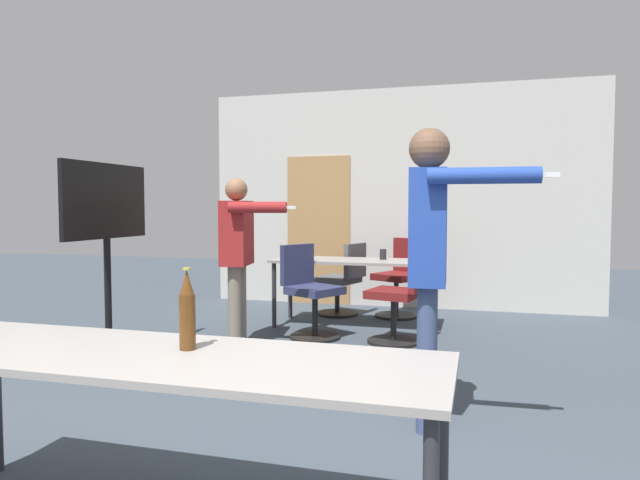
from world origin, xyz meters
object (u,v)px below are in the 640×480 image
at_px(person_center_tall, 238,245).
at_px(person_right_polo, 431,244).
at_px(tv_screen, 107,237).
at_px(office_chair_mid_tucked, 401,298).
at_px(office_chair_near_pushed, 310,294).
at_px(drink_cup, 383,254).
at_px(office_chair_side_rolled, 400,279).
at_px(beer_bottle, 187,311).
at_px(office_chair_far_right, 342,282).

relative_size(person_center_tall, person_right_polo, 0.89).
xyz_separation_m(tv_screen, office_chair_mid_tucked, (2.38, 1.31, -0.64)).
height_order(office_chair_near_pushed, drink_cup, office_chair_near_pushed).
relative_size(tv_screen, office_chair_near_pushed, 1.80).
distance_m(person_right_polo, office_chair_side_rolled, 3.64).
bearing_deg(tv_screen, person_center_tall, -45.95).
bearing_deg(person_center_tall, office_chair_near_pushed, 122.55).
bearing_deg(office_chair_near_pushed, beer_bottle, 36.90).
distance_m(person_center_tall, office_chair_mid_tucked, 1.67).
xyz_separation_m(person_right_polo, office_chair_side_rolled, (-0.66, 3.52, -0.67)).
bearing_deg(office_chair_near_pushed, office_chair_mid_tucked, 116.24).
relative_size(tv_screen, office_chair_side_rolled, 1.80).
relative_size(person_center_tall, office_chair_mid_tucked, 1.70).
bearing_deg(office_chair_far_right, tv_screen, 168.74).
xyz_separation_m(beer_bottle, drink_cup, (0.11, 4.24, -0.10)).
bearing_deg(office_chair_near_pushed, office_chair_far_right, -153.80).
xyz_separation_m(office_chair_side_rolled, office_chair_mid_tucked, (0.20, -1.43, -0.00)).
xyz_separation_m(person_right_polo, drink_cup, (-0.76, 2.86, -0.31)).
relative_size(person_center_tall, office_chair_near_pushed, 1.70).
bearing_deg(office_chair_side_rolled, office_chair_mid_tucked, 125.91).
bearing_deg(beer_bottle, tv_screen, 132.32).
bearing_deg(tv_screen, person_right_polo, -105.38).
height_order(office_chair_far_right, office_chair_near_pushed, office_chair_near_pushed).
xyz_separation_m(office_chair_far_right, office_chair_near_pushed, (-0.05, -1.25, 0.04)).
height_order(office_chair_side_rolled, office_chair_near_pushed, office_chair_side_rolled).
height_order(office_chair_mid_tucked, drink_cup, office_chair_mid_tucked).
relative_size(person_right_polo, office_chair_mid_tucked, 1.91).
relative_size(office_chair_far_right, office_chair_near_pushed, 0.94).
relative_size(office_chair_far_right, drink_cup, 7.75).
distance_m(tv_screen, person_center_tall, 1.21).
relative_size(office_chair_side_rolled, office_chair_near_pushed, 1.00).
distance_m(office_chair_mid_tucked, beer_bottle, 3.52).
relative_size(office_chair_side_rolled, office_chair_mid_tucked, 1.00).
bearing_deg(office_chair_side_rolled, tv_screen, 79.28).
height_order(person_center_tall, office_chair_mid_tucked, person_center_tall).
bearing_deg(office_chair_side_rolled, person_right_polo, 128.38).
relative_size(tv_screen, office_chair_mid_tucked, 1.81).
bearing_deg(tv_screen, office_chair_side_rolled, -38.54).
relative_size(office_chair_far_right, office_chair_mid_tucked, 0.95).
bearing_deg(drink_cup, office_chair_near_pushed, -130.79).
bearing_deg(tv_screen, beer_bottle, -137.68).
relative_size(office_chair_near_pushed, drink_cup, 8.20).
bearing_deg(person_center_tall, beer_bottle, 10.94).
distance_m(person_center_tall, drink_cup, 1.74).
height_order(office_chair_far_right, office_chair_side_rolled, office_chair_side_rolled).
bearing_deg(office_chair_far_right, beer_bottle, -155.80).
xyz_separation_m(office_chair_near_pushed, beer_bottle, (0.52, -3.50, 0.46)).
height_order(office_chair_far_right, drink_cup, office_chair_far_right).
relative_size(office_chair_side_rolled, beer_bottle, 2.82).
relative_size(person_center_tall, beer_bottle, 4.78).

